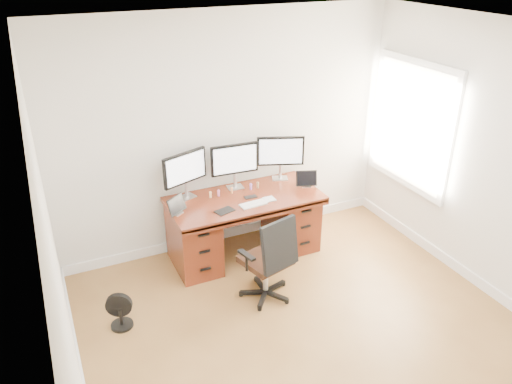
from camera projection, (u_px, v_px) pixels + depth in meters
name	position (u px, v px, depth m)	size (l,w,h in m)	color
ground	(328.00, 357.00, 4.39)	(4.50, 4.50, 0.00)	olive
back_wall	(228.00, 133.00, 5.62)	(4.00, 0.10, 2.70)	silver
desk	(244.00, 223.00, 5.70)	(1.70, 0.80, 0.75)	#5D2312
office_chair	(269.00, 272.00, 5.00)	(0.62, 0.62, 0.95)	black
floor_fan	(120.00, 312.00, 4.67)	(0.25, 0.21, 0.36)	black
monitor_left	(185.00, 170.00, 5.37)	(0.53, 0.22, 0.53)	silver
monitor_center	(235.00, 161.00, 5.59)	(0.55, 0.15, 0.53)	silver
monitor_right	(281.00, 153.00, 5.81)	(0.53, 0.23, 0.53)	silver
tablet_left	(177.00, 206.00, 5.14)	(0.24, 0.19, 0.19)	silver
tablet_right	(307.00, 180.00, 5.73)	(0.25, 0.15, 0.19)	silver
keyboard	(253.00, 204.00, 5.35)	(0.29, 0.12, 0.01)	silver
trackpad	(269.00, 199.00, 5.47)	(0.12, 0.12, 0.01)	silver
drawing_tablet	(225.00, 211.00, 5.23)	(0.20, 0.12, 0.01)	black
phone	(251.00, 197.00, 5.51)	(0.14, 0.07, 0.01)	black
figurine_yellow	(210.00, 194.00, 5.49)	(0.03, 0.03, 0.08)	#DDB578
figurine_pink	(219.00, 192.00, 5.53)	(0.03, 0.03, 0.08)	pink
figurine_orange	(232.00, 190.00, 5.59)	(0.03, 0.03, 0.08)	#F49856
figurine_purple	(251.00, 186.00, 5.68)	(0.03, 0.03, 0.08)	#985FCA
figurine_brown	(258.00, 185.00, 5.71)	(0.03, 0.03, 0.08)	#9A7851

